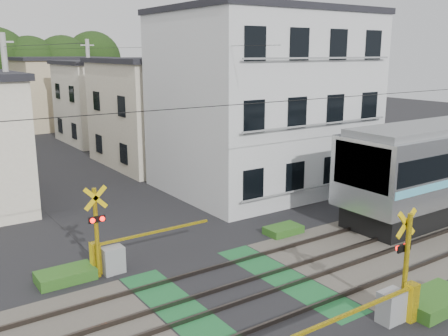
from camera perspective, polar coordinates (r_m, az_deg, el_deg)
ground at (r=15.57m, az=1.61°, el=-14.28°), size 120.00×120.00×0.00m
track_bed at (r=15.55m, az=1.61°, el=-14.16°), size 120.00×120.00×0.14m
crossing_signal_near at (r=14.61m, az=19.02°, el=-13.86°), size 4.74×0.65×3.09m
crossing_signal_far at (r=17.09m, az=-12.95°, el=-9.42°), size 4.74×0.65×3.09m
apartment_block at (r=26.65m, az=4.46°, el=7.69°), size 10.20×8.36×9.30m
houses_row at (r=38.22m, az=-21.70°, el=6.32°), size 22.07×31.35×6.80m
catenary at (r=18.38m, az=16.93°, el=1.67°), size 60.00×5.04×7.00m
utility_poles at (r=35.03m, az=-22.80°, el=7.07°), size 7.90×42.00×8.00m
weed_patches at (r=16.42m, az=6.88°, el=-12.14°), size 10.25×8.80×0.40m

